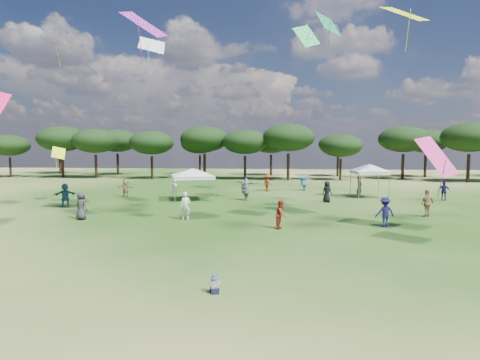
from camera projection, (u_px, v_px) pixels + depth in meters
name	position (u px, v px, depth m)	size (l,w,h in m)	color
ground	(203.00, 323.00, 10.27)	(140.00, 140.00, 0.00)	#295118
tree_line	(282.00, 140.00, 56.62)	(108.78, 17.63, 7.77)	black
tent_left	(193.00, 170.00, 33.50)	(6.51, 6.51, 2.98)	gray
tent_right	(370.00, 165.00, 35.21)	(5.54, 5.54, 3.27)	gray
toddler	(215.00, 285.00, 12.35)	(0.43, 0.47, 0.59)	black
festival_crowd	(251.00, 191.00, 32.76)	(30.95, 20.79, 1.92)	#923518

